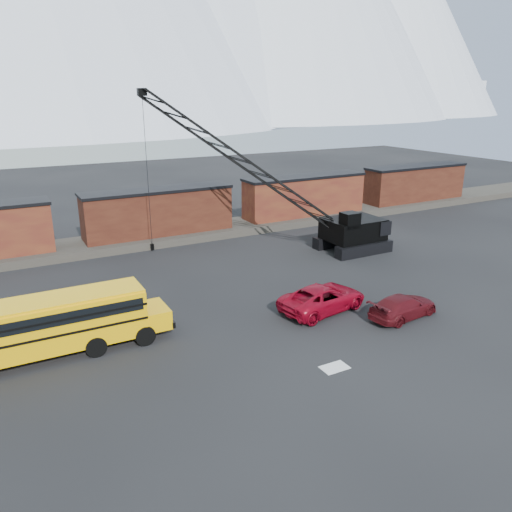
{
  "coord_description": "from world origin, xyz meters",
  "views": [
    {
      "loc": [
        -13.43,
        -21.41,
        13.05
      ],
      "look_at": [
        1.25,
        5.61,
        3.0
      ],
      "focal_mm": 35.0,
      "sensor_mm": 36.0,
      "label": 1
    }
  ],
  "objects_px": {
    "maroon_suv": "(403,306)",
    "school_bus": "(52,324)",
    "crawler_crane": "(244,162)",
    "red_pickup": "(323,298)"
  },
  "relations": [
    {
      "from": "red_pickup",
      "to": "school_bus",
      "type": "bearing_deg",
      "value": 73.27
    },
    {
      "from": "school_bus",
      "to": "red_pickup",
      "type": "height_order",
      "value": "school_bus"
    },
    {
      "from": "school_bus",
      "to": "crawler_crane",
      "type": "height_order",
      "value": "crawler_crane"
    },
    {
      "from": "school_bus",
      "to": "maroon_suv",
      "type": "bearing_deg",
      "value": -14.98
    },
    {
      "from": "school_bus",
      "to": "red_pickup",
      "type": "relative_size",
      "value": 1.96
    },
    {
      "from": "crawler_crane",
      "to": "school_bus",
      "type": "bearing_deg",
      "value": -146.27
    },
    {
      "from": "school_bus",
      "to": "red_pickup",
      "type": "xyz_separation_m",
      "value": [
        15.61,
        -2.0,
        -0.97
      ]
    },
    {
      "from": "school_bus",
      "to": "maroon_suv",
      "type": "xyz_separation_m",
      "value": [
        19.32,
        -5.17,
        -1.09
      ]
    },
    {
      "from": "maroon_suv",
      "to": "school_bus",
      "type": "bearing_deg",
      "value": 67.95
    },
    {
      "from": "crawler_crane",
      "to": "red_pickup",
      "type": "bearing_deg",
      "value": -95.45
    }
  ]
}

